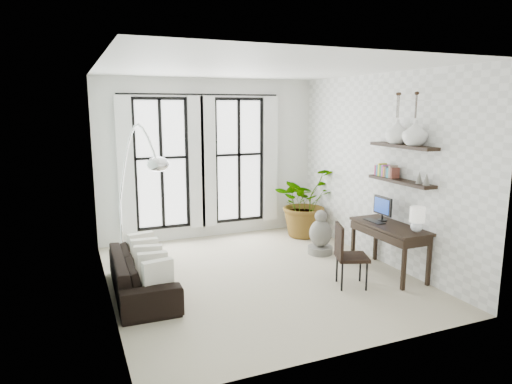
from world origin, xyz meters
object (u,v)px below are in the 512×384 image
sofa (142,274)px  buddha (320,235)px  desk (391,229)px  arc_lamp (136,159)px  desk_chair (346,251)px  plant (304,202)px

sofa → buddha: (3.28, 0.57, 0.05)m
desk → arc_lamp: 4.12m
sofa → arc_lamp: bearing=-5.9°
desk → sofa: bearing=168.1°
arc_lamp → buddha: (3.18, -0.22, -1.52)m
desk_chair → buddha: bearing=94.1°
desk → arc_lamp: arc_lamp is taller
desk → buddha: bearing=108.8°
plant → arc_lamp: size_ratio=0.60×
plant → desk_chair: (-0.75, -2.66, -0.18)m
plant → desk: (0.16, -2.54, 0.03)m
sofa → plant: bearing=-62.5°
arc_lamp → buddha: size_ratio=2.95×
desk_chair → plant: bearing=95.0°
sofa → arc_lamp: 1.76m
sofa → desk_chair: desk_chair is taller
desk → desk_chair: desk is taller
sofa → desk: size_ratio=1.45×
sofa → arc_lamp: size_ratio=0.83×
plant → arc_lamp: bearing=-164.6°
desk_chair → arc_lamp: 3.48m
plant → desk: plant is taller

